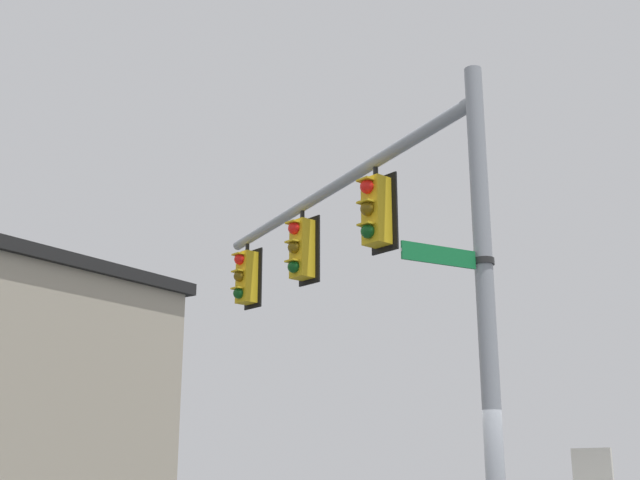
{
  "coord_description": "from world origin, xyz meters",
  "views": [
    {
      "loc": [
        -5.98,
        7.92,
        1.79
      ],
      "look_at": [
        4.11,
        -0.97,
        5.61
      ],
      "focal_mm": 46.3,
      "sensor_mm": 36.0,
      "label": 1
    }
  ],
  "objects": [
    {
      "name": "mast_arm",
      "position": [
        3.85,
        -0.9,
        6.41
      ],
      "size": [
        7.74,
        2.0,
        0.2
      ],
      "primitive_type": "cylinder",
      "rotation": [
        0.0,
        1.57,
        6.05
      ],
      "color": "gray"
    },
    {
      "name": "street_name_sign",
      "position": [
        0.09,
        0.37,
        4.27
      ],
      "size": [
        0.42,
        1.3,
        0.22
      ],
      "color": "#147238"
    },
    {
      "name": "traffic_light_mid_outer",
      "position": [
        7.17,
        -1.67,
        5.61
      ],
      "size": [
        0.54,
        0.49,
        1.31
      ],
      "color": "black"
    },
    {
      "name": "traffic_light_mid_inner",
      "position": [
        4.76,
        -1.1,
        5.61
      ],
      "size": [
        0.54,
        0.49,
        1.31
      ],
      "color": "black"
    },
    {
      "name": "traffic_light_nearest_pole",
      "position": [
        2.35,
        -0.53,
        5.61
      ],
      "size": [
        0.54,
        0.49,
        1.31
      ],
      "color": "black"
    },
    {
      "name": "signal_pole",
      "position": [
        0.0,
        0.0,
        3.43
      ],
      "size": [
        0.23,
        0.23,
        6.87
      ],
      "primitive_type": "cylinder",
      "color": "gray",
      "rests_on": "ground"
    }
  ]
}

